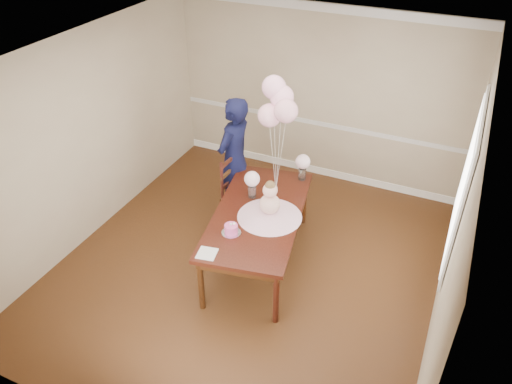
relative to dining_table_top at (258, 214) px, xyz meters
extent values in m
cube|color=#351C0D|center=(-0.07, -0.15, -0.74)|extent=(4.50, 5.00, 0.00)
cube|color=silver|center=(-0.07, -0.15, 1.96)|extent=(4.50, 5.00, 0.02)
cube|color=tan|center=(-0.07, 2.35, 0.61)|extent=(4.50, 0.02, 2.70)
cube|color=tan|center=(-0.07, -2.65, 0.61)|extent=(4.50, 0.02, 2.70)
cube|color=tan|center=(-2.32, -0.15, 0.61)|extent=(0.02, 5.00, 2.70)
cube|color=tan|center=(2.18, -0.15, 0.61)|extent=(0.02, 5.00, 2.70)
cube|color=silver|center=(-0.07, 2.34, 0.16)|extent=(4.50, 0.02, 0.07)
cube|color=silver|center=(-0.07, 2.34, 1.89)|extent=(4.50, 0.02, 0.12)
cube|color=white|center=(-0.07, 2.34, -0.68)|extent=(4.50, 0.02, 0.12)
cube|color=white|center=(2.16, 0.35, 0.81)|extent=(0.02, 1.66, 1.56)
cube|color=white|center=(2.14, 0.35, 0.81)|extent=(0.01, 1.50, 1.40)
cube|color=black|center=(0.00, 0.00, 0.00)|extent=(1.38, 2.20, 0.05)
cube|color=black|center=(0.00, 0.00, -0.08)|extent=(1.26, 2.08, 0.10)
cylinder|color=black|center=(-0.25, -1.00, -0.38)|extent=(0.08, 0.08, 0.72)
cylinder|color=black|center=(0.59, -0.85, -0.38)|extent=(0.08, 0.08, 0.72)
cylinder|color=black|center=(-0.59, 0.85, -0.38)|extent=(0.08, 0.08, 0.72)
cylinder|color=black|center=(0.25, 1.00, -0.38)|extent=(0.08, 0.08, 0.72)
cone|color=#DEA3BE|center=(0.16, -0.02, 0.08)|extent=(0.91, 0.91, 0.10)
sphere|color=pink|center=(0.16, -0.02, 0.21)|extent=(0.25, 0.25, 0.25)
sphere|color=beige|center=(0.16, -0.02, 0.40)|extent=(0.17, 0.17, 0.17)
sphere|color=brown|center=(0.16, -0.02, 0.47)|extent=(0.12, 0.12, 0.12)
cylinder|color=silver|center=(-0.12, -0.49, 0.03)|extent=(0.26, 0.26, 0.01)
cylinder|color=#D64392|center=(-0.12, -0.49, 0.08)|extent=(0.18, 0.18, 0.10)
sphere|color=silver|center=(-0.12, -0.49, 0.15)|extent=(0.03, 0.03, 0.03)
sphere|color=white|center=(-0.09, -0.46, 0.15)|extent=(0.03, 0.03, 0.03)
cylinder|color=white|center=(-0.21, 0.27, 0.11)|extent=(0.12, 0.12, 0.16)
sphere|color=#F9D1DC|center=(-0.21, 0.27, 0.29)|extent=(0.19, 0.19, 0.19)
cylinder|color=white|center=(0.22, 0.93, 0.11)|extent=(0.12, 0.12, 0.16)
sphere|color=white|center=(0.22, 0.93, 0.29)|extent=(0.19, 0.19, 0.19)
cube|color=silver|center=(-0.19, -0.92, 0.03)|extent=(0.24, 0.24, 0.01)
cylinder|color=silver|center=(0.00, 0.57, 0.04)|extent=(0.05, 0.05, 0.02)
sphere|color=#FFB4CD|center=(-0.10, 0.55, 1.05)|extent=(0.29, 0.29, 0.29)
sphere|color=#E7A4BA|center=(0.11, 0.54, 1.15)|extent=(0.29, 0.29, 0.29)
sphere|color=#FFB4D7|center=(0.00, 0.68, 1.25)|extent=(0.29, 0.29, 0.29)
sphere|color=#FBB2D8|center=(-0.11, 0.68, 1.35)|extent=(0.29, 0.29, 0.29)
cylinder|color=white|center=(-0.05, 0.56, 0.47)|extent=(0.09, 0.02, 0.85)
cylinder|color=silver|center=(0.05, 0.56, 0.52)|extent=(0.11, 0.04, 0.95)
cylinder|color=white|center=(0.00, 0.62, 0.57)|extent=(0.01, 0.10, 1.06)
cylinder|color=white|center=(-0.05, 0.62, 0.62)|extent=(0.10, 0.09, 1.16)
cube|color=#3C1E10|center=(-0.52, 0.62, -0.28)|extent=(0.48, 0.48, 0.05)
cylinder|color=#35180E|center=(-0.71, 0.45, -0.52)|extent=(0.04, 0.04, 0.44)
cylinder|color=#351A0E|center=(-0.35, 0.43, -0.52)|extent=(0.04, 0.04, 0.44)
cylinder|color=#391A0F|center=(-0.69, 0.82, -0.52)|extent=(0.04, 0.04, 0.44)
cylinder|color=#391A0F|center=(-0.32, 0.80, -0.52)|extent=(0.04, 0.04, 0.44)
cylinder|color=black|center=(-0.73, 0.45, 0.01)|extent=(0.04, 0.04, 0.57)
cylinder|color=black|center=(-0.71, 0.82, 0.01)|extent=(0.04, 0.04, 0.57)
cube|color=#35150E|center=(-0.72, 0.64, -0.11)|extent=(0.06, 0.41, 0.05)
cube|color=#3B2210|center=(-0.72, 0.64, 0.06)|extent=(0.06, 0.41, 0.05)
cube|color=#35170E|center=(-0.72, 0.64, 0.22)|extent=(0.06, 0.41, 0.05)
imported|color=black|center=(-0.74, 0.84, 0.15)|extent=(0.51, 0.70, 1.78)
camera|label=1|loc=(1.98, -4.43, 3.59)|focal=35.00mm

